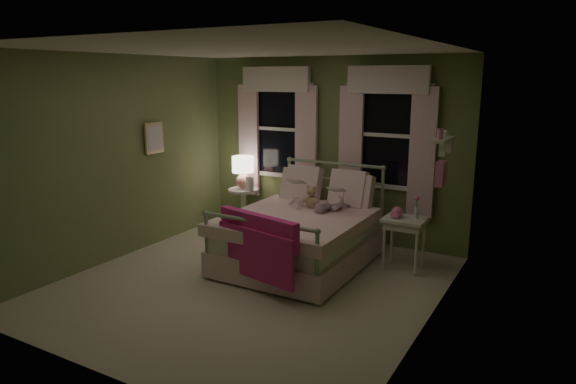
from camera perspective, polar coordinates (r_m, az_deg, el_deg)
The scene contains 18 objects.
room_shell at distance 5.61m, azimuth -4.40°, elevation 2.18°, with size 4.20×4.20×4.20m.
bed at distance 6.46m, azimuth 1.53°, elevation -4.73°, with size 1.58×2.04×1.18m.
pink_throw at distance 5.55m, azimuth -3.48°, elevation -5.28°, with size 1.09×0.38×0.71m.
child_left at distance 6.80m, azimuth 1.15°, elevation 1.13°, with size 0.28×0.18×0.77m, color #F7D1DD.
child_right at distance 6.56m, azimuth 5.46°, elevation 0.77°, with size 0.39×0.30×0.80m, color #F7D1DD.
book_left at distance 6.59m, azimuth 0.12°, elevation 0.82°, with size 0.20×0.27×0.03m, color beige.
book_right at distance 6.35m, azimuth 4.52°, elevation -0.08°, with size 0.20×0.27×0.02m, color beige.
teddy_bear at distance 6.58m, azimuth 2.63°, elevation -0.74°, with size 0.22×0.18×0.30m.
nightstand_left at distance 7.87m, azimuth -4.95°, elevation -1.30°, with size 0.46×0.46×0.65m.
table_lamp at distance 7.76m, azimuth -5.03°, elevation 2.54°, with size 0.33×0.33×0.49m.
book_nightstand at distance 7.70m, azimuth -4.71°, elevation 0.21°, with size 0.16×0.22×0.02m, color beige.
nightstand_right at distance 6.39m, azimuth 12.82°, elevation -3.70°, with size 0.50×0.40×0.64m.
pink_toy at distance 6.37m, azimuth 12.02°, elevation -2.23°, with size 0.14×0.19×0.14m.
bud_vase at distance 6.34m, azimuth 14.10°, elevation -1.65°, with size 0.06×0.06×0.28m.
window_left at distance 7.71m, azimuth -1.24°, elevation 7.53°, with size 1.34×0.13×1.96m.
window_right at distance 7.00m, azimuth 10.88°, elevation 6.77°, with size 1.34×0.13×1.96m.
wall_shelf at distance 5.46m, azimuth 16.72°, elevation 3.77°, with size 0.15×0.50×0.60m.
framed_picture at distance 7.26m, azimuth -14.65°, elevation 5.82°, with size 0.03×0.32×0.42m.
Camera 1 is at (3.09, -4.56, 2.33)m, focal length 32.00 mm.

